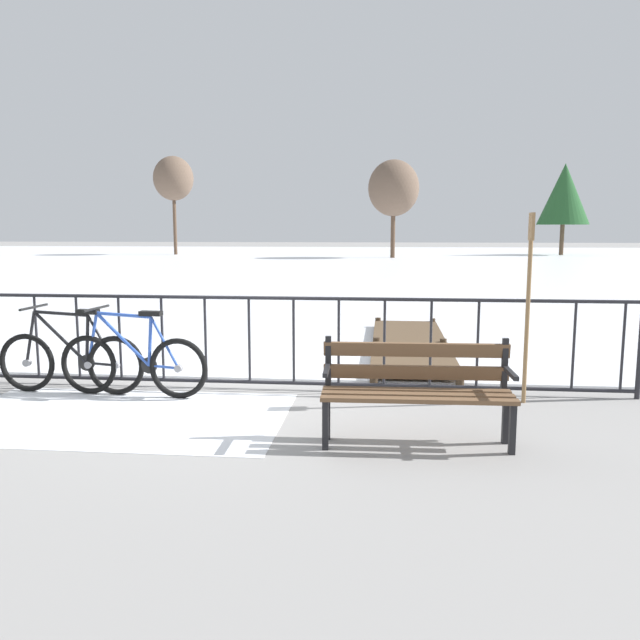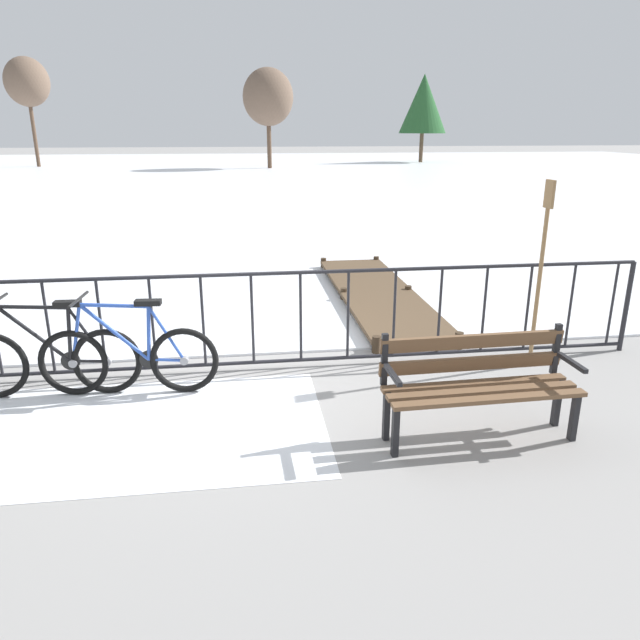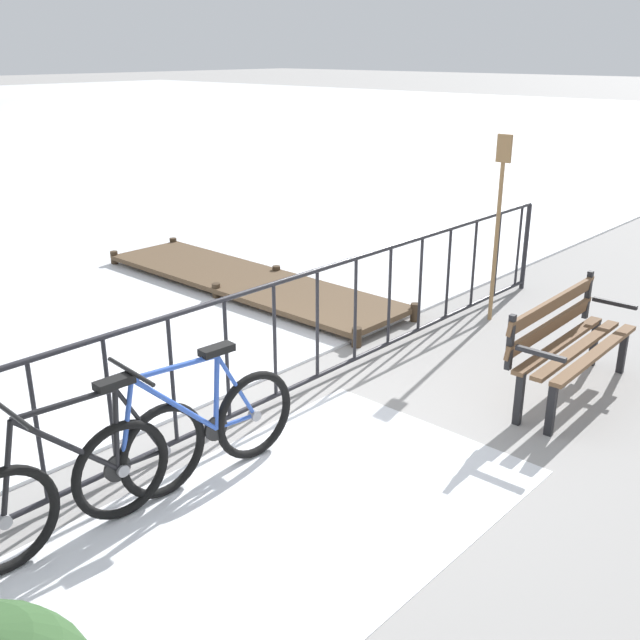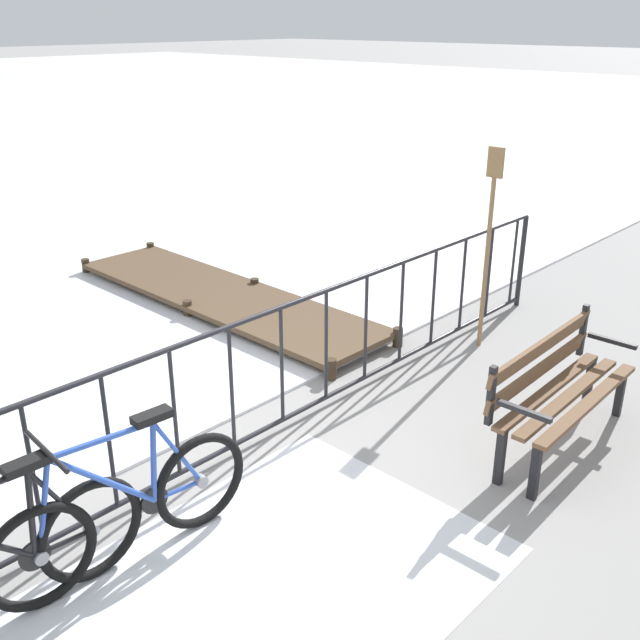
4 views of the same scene
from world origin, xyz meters
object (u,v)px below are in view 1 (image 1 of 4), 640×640
at_px(bicycle_second, 71,361).
at_px(oar_upright, 528,295).
at_px(bicycle_near_railing, 133,363).
at_px(park_bench, 416,384).

height_order(bicycle_second, oar_upright, oar_upright).
distance_m(bicycle_second, oar_upright, 4.99).
xyz_separation_m(bicycle_near_railing, oar_upright, (4.19, 0.16, 0.77)).
bearing_deg(bicycle_near_railing, bicycle_second, 175.79).
distance_m(bicycle_near_railing, bicycle_second, 0.74).
distance_m(bicycle_second, park_bench, 3.95).
bearing_deg(bicycle_second, oar_upright, 1.25).
xyz_separation_m(bicycle_second, oar_upright, (4.93, 0.11, 0.77)).
xyz_separation_m(bicycle_near_railing, park_bench, (2.99, -1.22, 0.14)).
bearing_deg(park_bench, bicycle_second, 161.13).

